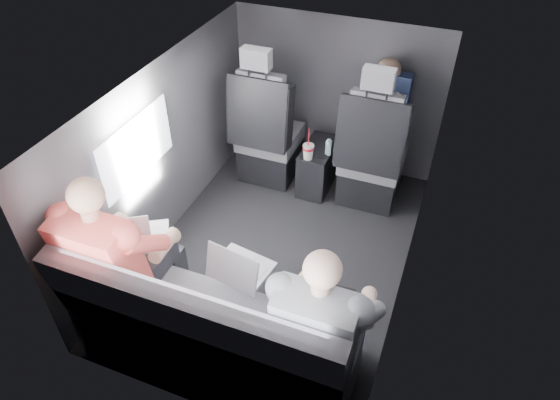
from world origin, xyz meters
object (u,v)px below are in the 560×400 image
at_px(laptop_black, 322,300).
at_px(laptop_white, 133,237).
at_px(passenger_rear_right, 323,323).
at_px(front_seat_right, 371,161).
at_px(water_bottle, 328,148).
at_px(center_console, 318,166).
at_px(soda_cup, 308,151).
at_px(passenger_rear_left, 120,257).
at_px(front_seat_left, 267,139).
at_px(laptop_silver, 239,267).
at_px(rear_bench, 212,338).
at_px(passenger_front_right, 383,108).

bearing_deg(laptop_black, laptop_white, 177.98).
bearing_deg(passenger_rear_right, laptop_black, 111.53).
xyz_separation_m(front_seat_right, water_bottle, (-0.35, -0.04, 0.07)).
height_order(center_console, passenger_rear_right, passenger_rear_right).
height_order(laptop_white, passenger_rear_right, passenger_rear_right).
bearing_deg(water_bottle, laptop_white, -114.75).
bearing_deg(soda_cup, passenger_rear_left, -109.02).
height_order(front_seat_right, passenger_rear_left, front_seat_right).
height_order(soda_cup, passenger_rear_left, passenger_rear_left).
height_order(front_seat_left, laptop_black, front_seat_left).
relative_size(front_seat_right, soda_cup, 4.56).
bearing_deg(laptop_silver, rear_bench, -100.86).
height_order(front_seat_right, soda_cup, front_seat_right).
distance_m(water_bottle, laptop_silver, 1.59).
bearing_deg(passenger_rear_right, front_seat_left, 120.30).
xyz_separation_m(water_bottle, laptop_silver, (-0.05, -1.58, 0.17)).
height_order(rear_bench, laptop_silver, rear_bench).
bearing_deg(passenger_rear_right, water_bottle, 105.97).
bearing_deg(laptop_black, front_seat_left, 120.93).
xyz_separation_m(laptop_white, passenger_rear_right, (1.24, -0.17, -0.01)).
bearing_deg(front_seat_right, rear_bench, -103.31).
xyz_separation_m(passenger_rear_left, passenger_front_right, (1.05, 2.07, 0.10)).
bearing_deg(front_seat_left, center_console, 5.07).
height_order(front_seat_right, rear_bench, front_seat_right).
height_order(water_bottle, passenger_rear_right, passenger_rear_right).
bearing_deg(front_seat_left, laptop_black, -59.07).
relative_size(front_seat_right, rear_bench, 0.79).
distance_m(front_seat_left, laptop_black, 1.97).
bearing_deg(laptop_black, passenger_rear_left, -173.50).
bearing_deg(rear_bench, water_bottle, 86.93).
bearing_deg(water_bottle, passenger_rear_left, -111.69).
bearing_deg(passenger_front_right, soda_cup, -139.28).
bearing_deg(laptop_black, front_seat_right, 93.55).
relative_size(laptop_silver, passenger_rear_left, 0.28).
bearing_deg(laptop_silver, water_bottle, 88.33).
bearing_deg(passenger_front_right, passenger_rear_left, -116.91).
height_order(rear_bench, passenger_front_right, passenger_front_right).
bearing_deg(center_console, front_seat_right, -5.07).
bearing_deg(rear_bench, passenger_rear_right, 8.96).
relative_size(rear_bench, passenger_rear_right, 1.33).
distance_m(laptop_silver, laptop_black, 0.50).
bearing_deg(center_console, soda_cup, -99.62).
height_order(front_seat_left, passenger_rear_right, front_seat_left).
bearing_deg(center_console, laptop_black, -72.10).
relative_size(center_console, rear_bench, 0.30).
height_order(front_seat_left, laptop_silver, front_seat_left).
relative_size(laptop_black, passenger_front_right, 0.44).
xyz_separation_m(front_seat_left, soda_cup, (0.42, -0.15, 0.07)).
height_order(front_seat_left, front_seat_right, same).
bearing_deg(passenger_rear_right, laptop_silver, 161.34).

